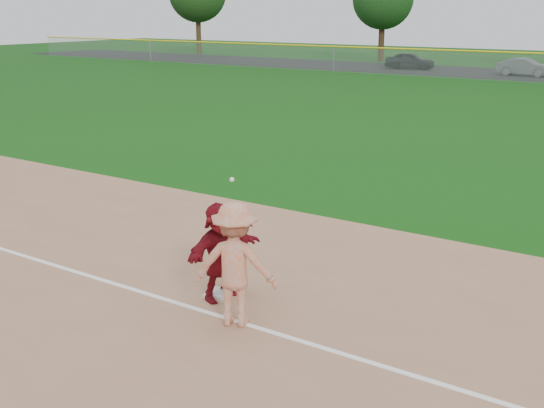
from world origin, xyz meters
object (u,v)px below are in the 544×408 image
Objects in this scene: car_mid at (525,67)px; car_left at (410,61)px; first_base at (218,294)px; base_runner at (220,251)px.

car_left is at bearing 84.29° from car_mid.
car_left is at bearing 109.12° from first_base.
car_left is (-16.08, 46.19, -0.17)m from base_runner.
car_left is at bearing 28.79° from base_runner.
car_mid is at bearing 98.01° from first_base.
car_mid is at bearing -107.64° from car_left.
car_mid is (-6.43, 45.17, -0.21)m from base_runner.
car_mid reaches higher than first_base.
car_left is 9.70m from car_mid.
base_runner is 45.63m from car_mid.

